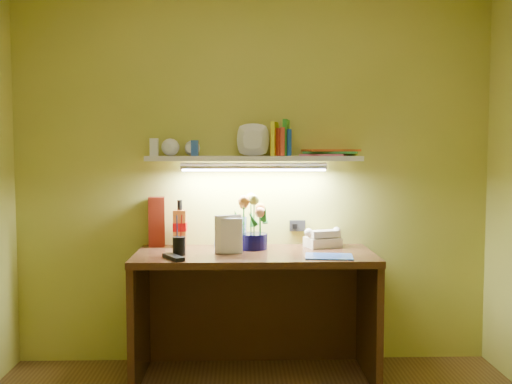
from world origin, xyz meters
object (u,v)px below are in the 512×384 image
telephone (323,237)px  desk_clock (334,239)px  flower_bouquet (252,222)px  whisky_bottle (180,223)px  desk (255,315)px

telephone → desk_clock: bearing=23.4°
flower_bouquet → desk_clock: bearing=13.1°
flower_bouquet → whisky_bottle: size_ratio=1.12×
telephone → flower_bouquet: bearing=169.0°
telephone → desk: bearing=-174.7°
telephone → desk_clock: telephone is taller
flower_bouquet → whisky_bottle: bearing=169.1°
telephone → whisky_bottle: 0.89m
desk → flower_bouquet: size_ratio=4.27×
flower_bouquet → desk: bearing=-84.6°
desk_clock → whisky_bottle: bearing=167.7°
whisky_bottle → desk: bearing=-25.1°
whisky_bottle → flower_bouquet: bearing=-10.9°
desk → telephone: size_ratio=6.95×
flower_bouquet → desk_clock: size_ratio=4.23×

